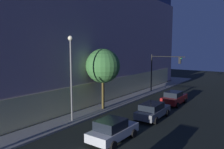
{
  "coord_description": "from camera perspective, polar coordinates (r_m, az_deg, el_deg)",
  "views": [
    {
      "loc": [
        -8.58,
        -7.11,
        6.68
      ],
      "look_at": [
        8.19,
        4.83,
        4.21
      ],
      "focal_mm": 35.45,
      "sensor_mm": 36.0,
      "label": 1
    }
  ],
  "objects": [
    {
      "name": "sidewalk_tree",
      "position": [
        23.58,
        -2.36,
        2.21
      ],
      "size": [
        3.66,
        3.66,
        6.48
      ],
      "color": "#4E401E",
      "rests_on": "sidewalk_corner"
    },
    {
      "name": "street_lamp_sidewalk",
      "position": [
        19.85,
        -10.52,
        1.72
      ],
      "size": [
        0.44,
        0.44,
        7.6
      ],
      "color": "slate",
      "rests_on": "sidewalk_corner"
    },
    {
      "name": "modern_building",
      "position": [
        38.94,
        -17.62,
        9.23
      ],
      "size": [
        39.97,
        30.26,
        17.18
      ],
      "color": "#4C4C51",
      "rests_on": "ground"
    },
    {
      "name": "car_silver",
      "position": [
        16.46,
        0.15,
        -14.06
      ],
      "size": [
        4.22,
        2.15,
        1.61
      ],
      "color": "#B7BABF",
      "rests_on": "ground"
    },
    {
      "name": "car_grey",
      "position": [
        21.59,
        10.44,
        -9.07
      ],
      "size": [
        4.62,
        2.12,
        1.54
      ],
      "color": "slate",
      "rests_on": "ground"
    },
    {
      "name": "car_red",
      "position": [
        27.43,
        15.72,
        -5.8
      ],
      "size": [
        4.35,
        2.05,
        1.59
      ],
      "color": "maroon",
      "rests_on": "ground"
    },
    {
      "name": "traffic_light_far_corner",
      "position": [
        33.37,
        12.85,
        2.1
      ],
      "size": [
        0.51,
        5.02,
        5.62
      ],
      "color": "black",
      "rests_on": "sidewalk_corner"
    }
  ]
}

